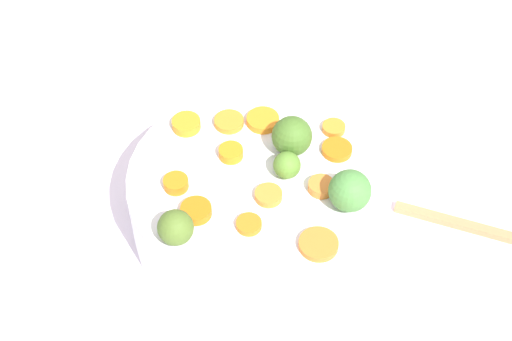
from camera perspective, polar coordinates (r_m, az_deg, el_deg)
The scene contains 18 objects.
tabletop at distance 0.88m, azimuth 0.46°, elevation -3.84°, with size 2.40×2.40×0.02m, color white.
serving_bowl_carrots at distance 0.83m, azimuth 0.00°, elevation -2.36°, with size 0.26×0.26×0.08m, color white.
carrot_slice_0 at distance 0.79m, azimuth 4.76°, elevation -1.16°, with size 0.03×0.03×0.01m, color orange.
carrot_slice_1 at distance 0.78m, azimuth 0.91°, elevation -1.81°, with size 0.03×0.03×0.01m, color orange.
carrot_slice_2 at distance 0.84m, azimuth 5.68°, elevation 3.11°, with size 0.02×0.02×0.01m, color orange.
carrot_slice_3 at distance 0.76m, azimuth -0.52°, elevation -3.94°, with size 0.03×0.03×0.01m, color orange.
carrot_slice_4 at distance 0.79m, azimuth -5.86°, elevation -0.94°, with size 0.03×0.03×0.01m, color orange.
carrot_slice_5 at distance 0.82m, azimuth 5.92°, elevation 1.53°, with size 0.03×0.03×0.01m, color orange.
carrot_slice_6 at distance 0.74m, azimuth 4.58°, elevation -5.38°, with size 0.04×0.04×0.01m, color orange.
carrot_slice_7 at distance 0.81m, azimuth -1.84°, elevation 1.31°, with size 0.03×0.03×0.01m, color orange.
carrot_slice_8 at distance 0.85m, azimuth -5.10°, elevation 3.39°, with size 0.03×0.03×0.01m, color orange.
carrot_slice_9 at distance 0.85m, azimuth 0.50°, elevation 3.68°, with size 0.04×0.04×0.01m, color orange.
carrot_slice_10 at distance 0.77m, azimuth -4.39°, elevation -2.94°, with size 0.03×0.03×0.01m, color orange.
carrot_slice_11 at distance 0.85m, azimuth -1.98°, elevation 3.57°, with size 0.03×0.03×0.01m, color orange.
brussels_sprout_0 at distance 0.74m, azimuth -5.88°, elevation -4.15°, with size 0.03×0.03×0.03m, color #4F6D27.
brussels_sprout_1 at distance 0.79m, azimuth 2.26°, elevation 0.39°, with size 0.03×0.03×0.03m, color #53842D.
brussels_sprout_2 at distance 0.76m, azimuth 6.85°, elevation -1.47°, with size 0.04×0.04×0.04m, color #49873D.
brussels_sprout_3 at distance 0.81m, azimuth 2.63°, elevation 2.52°, with size 0.04×0.04×0.04m, color #446E26.
Camera 1 is at (0.36, -0.40, 0.71)m, focal length 54.92 mm.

